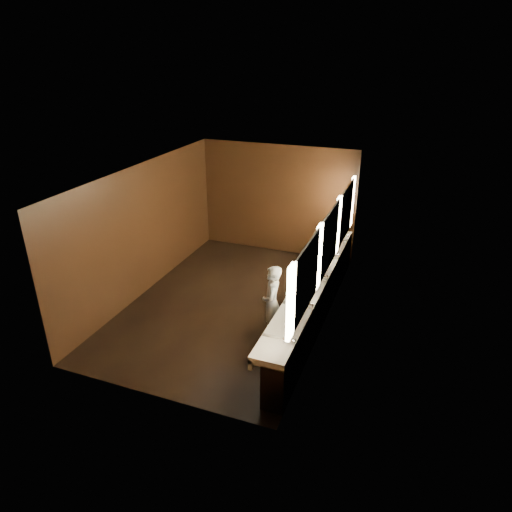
% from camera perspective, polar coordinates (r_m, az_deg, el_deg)
% --- Properties ---
extents(floor, '(6.00, 6.00, 0.00)m').
position_cam_1_polar(floor, '(9.72, -3.08, -5.93)').
color(floor, black).
rests_on(floor, ground).
extents(ceiling, '(4.00, 6.00, 0.02)m').
position_cam_1_polar(ceiling, '(8.64, -3.50, 10.27)').
color(ceiling, '#2D2D2B').
rests_on(ceiling, wall_back).
extents(wall_back, '(4.00, 0.02, 2.80)m').
position_cam_1_polar(wall_back, '(11.72, 2.67, 7.06)').
color(wall_back, black).
rests_on(wall_back, floor).
extents(wall_front, '(4.00, 0.02, 2.80)m').
position_cam_1_polar(wall_front, '(6.77, -13.64, -7.68)').
color(wall_front, black).
rests_on(wall_front, floor).
extents(wall_left, '(0.02, 6.00, 2.80)m').
position_cam_1_polar(wall_left, '(10.02, -13.83, 3.22)').
color(wall_left, black).
rests_on(wall_left, floor).
extents(wall_right, '(0.02, 6.00, 2.80)m').
position_cam_1_polar(wall_right, '(8.53, 9.11, -0.19)').
color(wall_right, black).
rests_on(wall_right, floor).
extents(sink_counter, '(0.55, 5.40, 1.01)m').
position_cam_1_polar(sink_counter, '(8.98, 7.44, -5.24)').
color(sink_counter, black).
rests_on(sink_counter, floor).
extents(mirror_band, '(0.06, 5.03, 1.15)m').
position_cam_1_polar(mirror_band, '(8.40, 9.14, 2.00)').
color(mirror_band, '#FFE7B6').
rests_on(mirror_band, wall_right).
extents(person, '(0.46, 0.60, 1.45)m').
position_cam_1_polar(person, '(8.29, 1.99, -5.89)').
color(person, '#92ADDA').
rests_on(person, floor).
extents(trash_bin, '(0.36, 0.36, 0.50)m').
position_cam_1_polar(trash_bin, '(7.90, 3.01, -11.81)').
color(trash_bin, black).
rests_on(trash_bin, floor).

